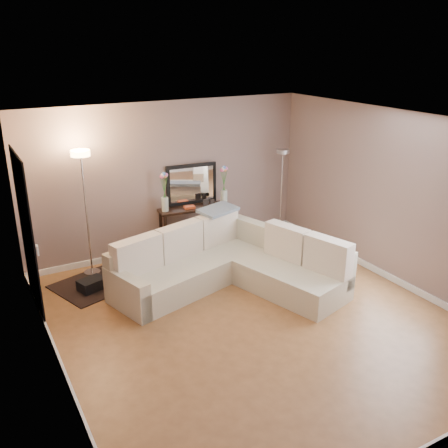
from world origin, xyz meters
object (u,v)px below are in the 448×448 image
sectional_sofa (226,264)px  floor_lamp_lit (84,189)px  console_table (191,226)px  floor_lamp_unlit (282,176)px

sectional_sofa → floor_lamp_lit: bearing=141.0°
sectional_sofa → floor_lamp_lit: (-1.70, 1.37, 1.08)m
sectional_sofa → console_table: size_ratio=2.41×
floor_lamp_unlit → floor_lamp_lit: bearing=178.6°
sectional_sofa → floor_lamp_unlit: 2.43m
sectional_sofa → floor_lamp_unlit: bearing=34.2°
sectional_sofa → console_table: bearing=85.4°
sectional_sofa → console_table: sectional_sofa is taller
floor_lamp_unlit → console_table: bearing=174.1°
floor_lamp_lit → floor_lamp_unlit: (3.58, -0.09, -0.23)m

